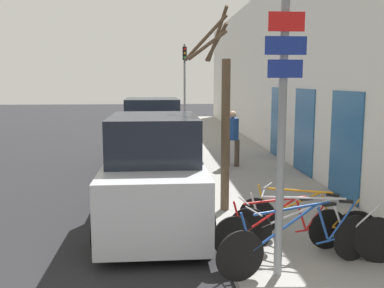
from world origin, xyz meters
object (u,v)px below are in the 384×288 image
(bicycle_0, at_px, (300,242))
(bicycle_1, at_px, (312,231))
(bicycle_2, at_px, (282,229))
(parked_car_0, at_px, (154,175))
(signpost, at_px, (282,131))
(pedestrian_near, at_px, (232,134))
(traffic_light, at_px, (185,77))
(parked_car_1, at_px, (152,137))
(street_tree, at_px, (223,118))
(bicycle_3, at_px, (306,221))

(bicycle_0, xyz_separation_m, bicycle_1, (0.34, 0.47, -0.01))
(bicycle_2, height_order, parked_car_0, parked_car_0)
(signpost, height_order, pedestrian_near, signpost)
(pedestrian_near, bearing_deg, bicycle_2, -80.36)
(bicycle_2, relative_size, pedestrian_near, 1.27)
(parked_car_0, bearing_deg, bicycle_2, -45.67)
(bicycle_2, bearing_deg, parked_car_0, 36.04)
(parked_car_0, height_order, traffic_light, traffic_light)
(pedestrian_near, relative_size, traffic_light, 0.39)
(bicycle_0, height_order, pedestrian_near, pedestrian_near)
(parked_car_1, distance_m, traffic_light, 8.01)
(signpost, distance_m, traffic_light, 15.94)
(signpost, bearing_deg, bicycle_0, 19.23)
(signpost, bearing_deg, parked_car_1, 102.42)
(bicycle_2, bearing_deg, pedestrian_near, -11.80)
(traffic_light, bearing_deg, parked_car_1, -101.43)
(bicycle_1, relative_size, traffic_light, 0.55)
(parked_car_0, bearing_deg, bicycle_0, -52.05)
(pedestrian_near, xyz_separation_m, traffic_light, (-0.99, 8.19, 1.86))
(parked_car_1, bearing_deg, signpost, -78.45)
(bicycle_1, xyz_separation_m, bicycle_2, (-0.43, 0.15, -0.02))
(signpost, relative_size, bicycle_1, 1.51)
(bicycle_1, height_order, bicycle_2, bicycle_1)
(bicycle_2, xyz_separation_m, parked_car_0, (-2.00, 2.05, 0.46))
(bicycle_1, bearing_deg, bicycle_2, 89.41)
(bicycle_2, distance_m, street_tree, 2.95)
(bicycle_1, relative_size, street_tree, 0.59)
(street_tree, bearing_deg, bicycle_0, -77.83)
(signpost, relative_size, traffic_light, 0.83)
(parked_car_0, xyz_separation_m, street_tree, (1.42, 0.39, 1.10))
(bicycle_3, xyz_separation_m, parked_car_0, (-2.50, 1.71, 0.45))
(parked_car_1, xyz_separation_m, pedestrian_near, (2.53, -0.59, 0.13))
(bicycle_3, distance_m, parked_car_1, 7.69)
(bicycle_2, relative_size, bicycle_3, 1.12)
(signpost, xyz_separation_m, bicycle_1, (0.69, 0.59, -1.62))
(bicycle_0, bearing_deg, pedestrian_near, -18.73)
(signpost, xyz_separation_m, bicycle_0, (0.35, 0.12, -1.61))
(bicycle_3, relative_size, parked_car_0, 0.44)
(street_tree, bearing_deg, signpost, -84.43)
(signpost, relative_size, bicycle_2, 1.66)
(parked_car_1, xyz_separation_m, traffic_light, (1.54, 7.60, 1.99))
(bicycle_1, relative_size, bicycle_3, 1.23)
(signpost, distance_m, bicycle_3, 2.11)
(bicycle_0, xyz_separation_m, bicycle_2, (-0.08, 0.62, -0.03))
(parked_car_0, height_order, pedestrian_near, parked_car_0)
(bicycle_3, bearing_deg, bicycle_2, 156.32)
(parked_car_1, bearing_deg, bicycle_3, -71.06)
(parked_car_0, relative_size, pedestrian_near, 2.59)
(signpost, height_order, bicycle_0, signpost)
(parked_car_1, bearing_deg, bicycle_1, -72.76)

